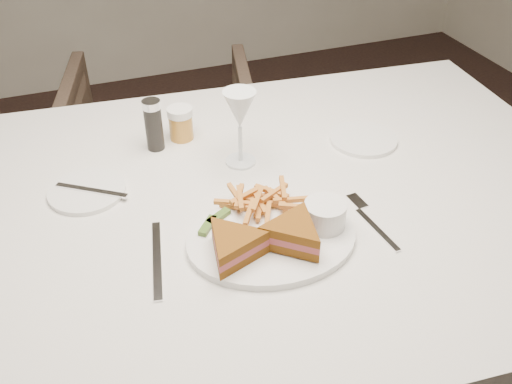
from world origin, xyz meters
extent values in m
cube|color=silver|center=(0.27, 0.23, 0.38)|extent=(1.62, 1.15, 0.75)
imported|color=#44352A|center=(0.26, 1.15, 0.34)|extent=(0.79, 0.76, 0.68)
ellipsoid|color=white|center=(0.26, 0.09, 0.76)|extent=(0.34, 0.28, 0.01)
cube|color=silver|center=(0.05, 0.12, 0.75)|extent=(0.05, 0.20, 0.00)
cylinder|color=white|center=(-0.04, 0.37, 0.76)|extent=(0.16, 0.16, 0.01)
cylinder|color=white|center=(0.60, 0.35, 0.76)|extent=(0.16, 0.16, 0.01)
cylinder|color=black|center=(0.13, 0.49, 0.81)|extent=(0.04, 0.04, 0.12)
cylinder|color=#BA7E2C|center=(0.20, 0.51, 0.79)|extent=(0.06, 0.06, 0.08)
cube|color=#3F5F21|center=(0.19, 0.17, 0.77)|extent=(0.06, 0.04, 0.01)
cube|color=#3F5F21|center=(0.16, 0.15, 0.77)|extent=(0.05, 0.05, 0.01)
cylinder|color=white|center=(0.37, 0.09, 0.79)|extent=(0.08, 0.08, 0.05)
camera|label=1|loc=(-0.04, -0.65, 1.46)|focal=40.00mm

